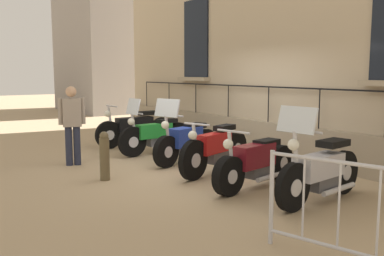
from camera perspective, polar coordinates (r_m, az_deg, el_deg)
name	(u,v)px	position (r m, az deg, el deg)	size (l,w,h in m)	color
ground_plane	(199,167)	(8.60, 0.98, -5.20)	(60.00, 60.00, 0.00)	tan
motorcycle_black	(136,128)	(11.06, -7.45, -0.06)	(2.23, 0.62, 1.07)	black
motorcycle_green	(155,135)	(9.91, -4.89, -0.92)	(1.97, 0.55, 1.31)	black
motorcycle_blue	(186,141)	(8.92, -0.80, -1.79)	(1.89, 0.83, 1.37)	black
motorcycle_red	(216,150)	(8.01, 3.15, -2.88)	(2.04, 0.81, 1.00)	black
motorcycle_maroon	(256,163)	(7.10, 8.50, -4.64)	(2.02, 0.67, 1.00)	black
motorcycle_silver	(320,171)	(6.48, 16.67, -5.51)	(2.01, 0.71, 1.43)	black
crowd_barrier	(358,212)	(4.45, 21.26, -10.36)	(0.54, 1.85, 1.05)	#B7B7BF
bollard	(105,156)	(7.64, -11.58, -3.65)	(0.17, 0.17, 0.86)	brown
pedestrian_standing	(72,121)	(8.95, -15.69, 0.87)	(0.51, 0.31, 1.60)	#23283D
distant_building	(121,9)	(22.10, -9.50, 15.39)	(5.23, 5.12, 9.93)	gray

